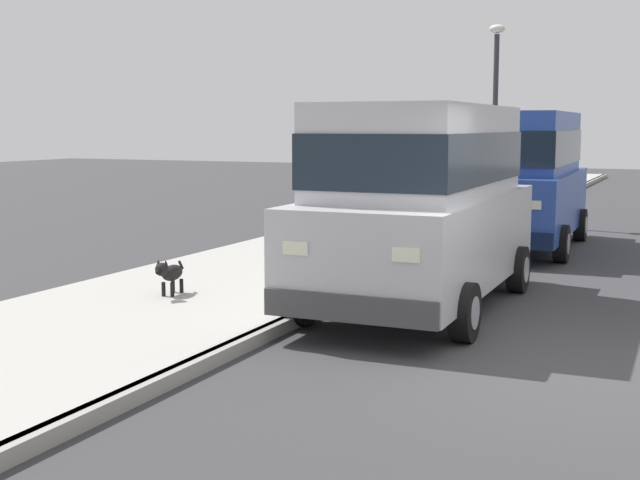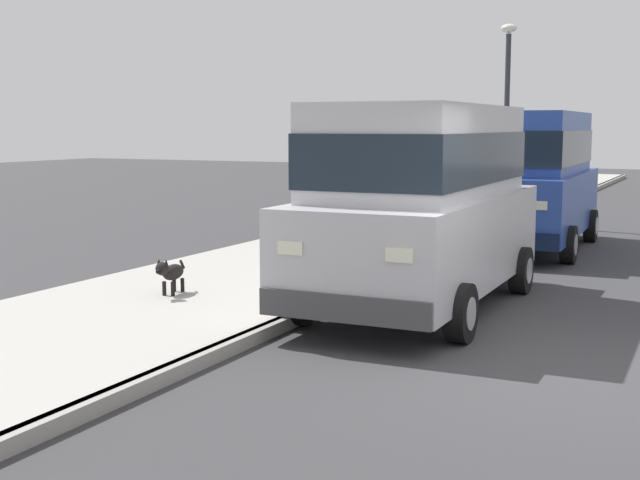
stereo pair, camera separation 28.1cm
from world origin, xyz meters
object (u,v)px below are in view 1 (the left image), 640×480
car_blue_van (521,174)px  street_lamp (495,98)px  car_silver_van (421,197)px  fire_hydrant (383,239)px  dog_black (170,273)px

car_blue_van → street_lamp: size_ratio=1.12×
car_silver_van → fire_hydrant: bearing=119.2°
dog_black → street_lamp: bearing=81.9°
car_silver_van → dog_black: (-2.89, -1.24, -0.97)m
fire_hydrant → dog_black: bearing=-111.0°
car_silver_van → fire_hydrant: car_silver_van is taller
car_blue_van → fire_hydrant: bearing=-114.5°
car_blue_van → dog_black: 7.74m
car_blue_van → street_lamp: (-1.40, 3.82, 1.51)m
dog_black → street_lamp: (1.56, 10.91, 2.48)m
car_silver_van → fire_hydrant: size_ratio=6.80×
car_silver_van → street_lamp: bearing=97.8°
car_silver_van → fire_hydrant: (-1.43, 2.56, -0.92)m
car_blue_van → car_silver_van: bearing=-90.6°
car_silver_van → street_lamp: street_lamp is taller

